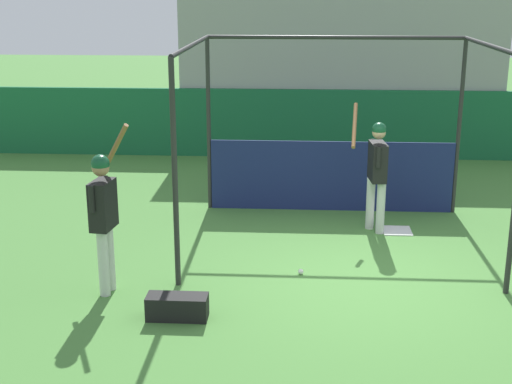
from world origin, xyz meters
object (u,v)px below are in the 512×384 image
at_px(player_waiting, 104,210).
at_px(baseball, 301,272).
at_px(equipment_bag, 177,307).
at_px(player_batter, 377,166).

xyz_separation_m(player_waiting, baseball, (2.40, 0.70, -1.03)).
height_order(equipment_bag, baseball, equipment_bag).
height_order(player_batter, baseball, player_batter).
relative_size(player_waiting, equipment_bag, 2.99).
distance_m(player_batter, baseball, 2.37).
bearing_deg(player_waiting, player_batter, -47.47).
xyz_separation_m(player_waiting, equipment_bag, (0.99, -0.68, -0.92)).
distance_m(player_batter, equipment_bag, 4.18).
relative_size(player_batter, baseball, 25.73).
bearing_deg(equipment_bag, player_waiting, 145.55).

